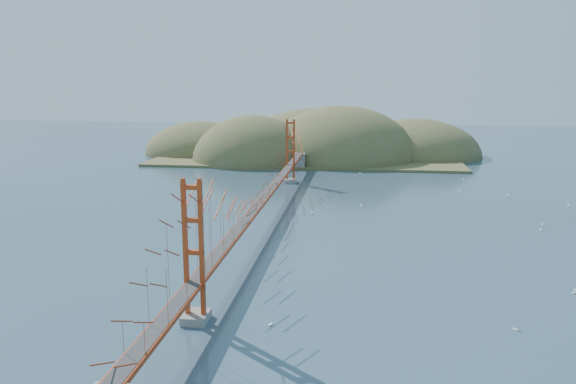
# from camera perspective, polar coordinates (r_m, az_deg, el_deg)

# --- Properties ---
(ground) EXTENTS (320.00, 320.00, 0.00)m
(ground) POSITION_cam_1_polar(r_m,az_deg,el_deg) (74.45, -2.68, -3.35)
(ground) COLOR #304A61
(ground) RESTS_ON ground
(bridge) EXTENTS (2.20, 94.40, 12.00)m
(bridge) POSITION_cam_1_polar(r_m,az_deg,el_deg) (73.11, -2.71, 2.00)
(bridge) COLOR gray
(bridge) RESTS_ON ground
(far_headlands) EXTENTS (84.00, 58.00, 25.00)m
(far_headlands) POSITION_cam_1_polar(r_m,az_deg,el_deg) (140.98, 3.12, 3.84)
(far_headlands) COLOR brown
(far_headlands) RESTS_ON ground
(sailboat_3) EXTENTS (0.66, 0.62, 0.74)m
(sailboat_3) POSITION_cam_1_polar(r_m,az_deg,el_deg) (80.17, 2.40, -2.13)
(sailboat_3) COLOR white
(sailboat_3) RESTS_ON ground
(sailboat_10) EXTENTS (0.51, 0.55, 0.62)m
(sailboat_10) POSITION_cam_1_polar(r_m,az_deg,el_deg) (45.61, -1.79, -13.21)
(sailboat_10) COLOR white
(sailboat_10) RESTS_ON ground
(sailboat_6) EXTENTS (0.55, 0.55, 0.58)m
(sailboat_6) POSITION_cam_1_polar(r_m,az_deg,el_deg) (48.16, 22.13, -12.72)
(sailboat_6) COLOR white
(sailboat_6) RESTS_ON ground
(sailboat_13) EXTENTS (0.57, 0.57, 0.63)m
(sailboat_13) POSITION_cam_1_polar(r_m,az_deg,el_deg) (57.83, 27.11, -9.03)
(sailboat_13) COLOR white
(sailboat_13) RESTS_ON ground
(sailboat_7) EXTENTS (0.54, 0.48, 0.62)m
(sailboat_7) POSITION_cam_1_polar(r_m,az_deg,el_deg) (111.09, 17.40, 1.24)
(sailboat_7) COLOR white
(sailboat_7) RESTS_ON ground
(sailboat_12) EXTENTS (0.58, 0.49, 0.66)m
(sailboat_12) POSITION_cam_1_polar(r_m,az_deg,el_deg) (114.35, 7.33, 1.97)
(sailboat_12) COLOR white
(sailboat_12) RESTS_ON ground
(sailboat_5) EXTENTS (0.43, 0.50, 0.57)m
(sailboat_5) POSITION_cam_1_polar(r_m,az_deg,el_deg) (78.93, 24.29, -3.43)
(sailboat_5) COLOR white
(sailboat_5) RESTS_ON ground
(sailboat_17) EXTENTS (0.56, 0.52, 0.63)m
(sailboat_17) POSITION_cam_1_polar(r_m,az_deg,el_deg) (94.06, 26.58, -1.31)
(sailboat_17) COLOR white
(sailboat_17) RESTS_ON ground
(sailboat_9) EXTENTS (0.46, 0.54, 0.63)m
(sailboat_9) POSITION_cam_1_polar(r_m,az_deg,el_deg) (81.69, 24.45, -2.95)
(sailboat_9) COLOR white
(sailboat_9) RESTS_ON ground
(sailboat_15) EXTENTS (0.58, 0.66, 0.75)m
(sailboat_15) POSITION_cam_1_polar(r_m,az_deg,el_deg) (100.35, 17.07, 0.19)
(sailboat_15) COLOR white
(sailboat_15) RESTS_ON ground
(sailboat_8) EXTENTS (0.65, 0.60, 0.73)m
(sailboat_8) POSITION_cam_1_polar(r_m,az_deg,el_deg) (98.01, 21.43, -0.38)
(sailboat_8) COLOR white
(sailboat_8) RESTS_ON ground
(sailboat_16) EXTENTS (0.64, 0.64, 0.67)m
(sailboat_16) POSITION_cam_1_polar(r_m,az_deg,el_deg) (85.85, 7.45, -1.29)
(sailboat_16) COLOR white
(sailboat_16) RESTS_ON ground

